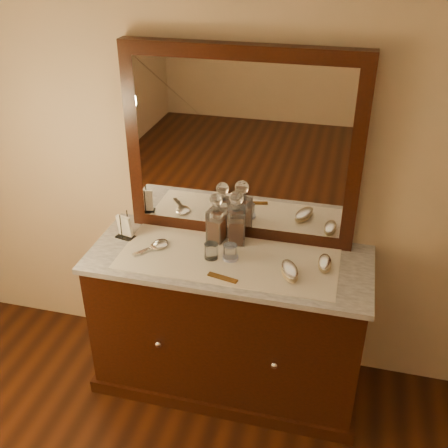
% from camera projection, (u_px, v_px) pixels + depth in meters
% --- Properties ---
extents(dresser_cabinet, '(1.40, 0.55, 0.82)m').
position_uv_depth(dresser_cabinet, '(228.00, 324.00, 2.90)').
color(dresser_cabinet, black).
rests_on(dresser_cabinet, floor).
extents(dresser_plinth, '(1.46, 0.59, 0.08)m').
position_uv_depth(dresser_plinth, '(228.00, 373.00, 3.08)').
color(dresser_plinth, black).
rests_on(dresser_plinth, floor).
extents(knob_left, '(0.04, 0.04, 0.04)m').
position_uv_depth(knob_left, '(158.00, 344.00, 2.70)').
color(knob_left, silver).
rests_on(knob_left, dresser_cabinet).
extents(knob_right, '(0.04, 0.04, 0.04)m').
position_uv_depth(knob_right, '(274.00, 365.00, 2.58)').
color(knob_right, silver).
rests_on(knob_right, dresser_cabinet).
extents(marble_top, '(1.44, 0.59, 0.03)m').
position_uv_depth(marble_top, '(229.00, 260.00, 2.69)').
color(marble_top, silver).
rests_on(marble_top, dresser_cabinet).
extents(mirror_frame, '(1.20, 0.08, 1.00)m').
position_uv_depth(mirror_frame, '(241.00, 147.00, 2.64)').
color(mirror_frame, black).
rests_on(mirror_frame, marble_top).
extents(mirror_glass, '(1.06, 0.01, 0.86)m').
position_uv_depth(mirror_glass, '(239.00, 150.00, 2.61)').
color(mirror_glass, white).
rests_on(mirror_glass, marble_top).
extents(lace_runner, '(1.10, 0.45, 0.00)m').
position_uv_depth(lace_runner, '(228.00, 259.00, 2.66)').
color(lace_runner, silver).
rests_on(lace_runner, marble_top).
extents(pin_dish, '(0.10, 0.10, 0.01)m').
position_uv_depth(pin_dish, '(230.00, 258.00, 2.66)').
color(pin_dish, white).
rests_on(pin_dish, lace_runner).
extents(comb, '(0.15, 0.06, 0.01)m').
position_uv_depth(comb, '(223.00, 278.00, 2.51)').
color(comb, brown).
rests_on(comb, lace_runner).
extents(napkin_rack, '(0.11, 0.08, 0.15)m').
position_uv_depth(napkin_rack, '(125.00, 228.00, 2.82)').
color(napkin_rack, black).
rests_on(napkin_rack, marble_top).
extents(decanter_left, '(0.10, 0.10, 0.28)m').
position_uv_depth(decanter_left, '(216.00, 223.00, 2.76)').
color(decanter_left, '#933D15').
rests_on(decanter_left, lace_runner).
extents(decanter_right, '(0.11, 0.11, 0.30)m').
position_uv_depth(decanter_right, '(236.00, 223.00, 2.74)').
color(decanter_right, '#933D15').
rests_on(decanter_right, lace_runner).
extents(brush_near, '(0.13, 0.18, 0.05)m').
position_uv_depth(brush_near, '(290.00, 271.00, 2.53)').
color(brush_near, tan).
rests_on(brush_near, lace_runner).
extents(brush_far, '(0.07, 0.15, 0.04)m').
position_uv_depth(brush_far, '(325.00, 263.00, 2.59)').
color(brush_far, tan).
rests_on(brush_far, lace_runner).
extents(hand_mirror_outer, '(0.12, 0.18, 0.02)m').
position_uv_depth(hand_mirror_outer, '(158.00, 244.00, 2.77)').
color(hand_mirror_outer, silver).
rests_on(hand_mirror_outer, lace_runner).
extents(hand_mirror_inner, '(0.17, 0.19, 0.02)m').
position_uv_depth(hand_mirror_inner, '(156.00, 246.00, 2.75)').
color(hand_mirror_inner, silver).
rests_on(hand_mirror_inner, lace_runner).
extents(tumblers, '(0.17, 0.08, 0.08)m').
position_uv_depth(tumblers, '(221.00, 252.00, 2.64)').
color(tumblers, white).
rests_on(tumblers, lace_runner).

